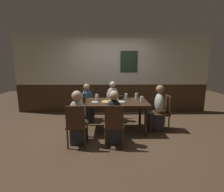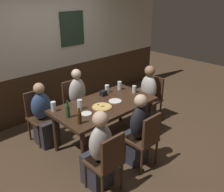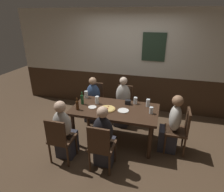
% 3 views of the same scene
% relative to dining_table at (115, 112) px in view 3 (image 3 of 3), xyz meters
% --- Properties ---
extents(ground_plane, '(12.00, 12.00, 0.00)m').
position_rel_dining_table_xyz_m(ground_plane, '(0.00, 0.00, -0.66)').
color(ground_plane, '#4C3826').
extents(wall_back, '(6.40, 0.13, 2.60)m').
position_rel_dining_table_xyz_m(wall_back, '(0.00, 1.65, 0.64)').
color(wall_back, '#3D2819').
rests_on(wall_back, ground_plane).
extents(dining_table, '(1.68, 0.90, 0.74)m').
position_rel_dining_table_xyz_m(dining_table, '(0.00, 0.00, 0.00)').
color(dining_table, '#382316').
rests_on(dining_table, ground_plane).
extents(chair_mid_near, '(0.40, 0.40, 0.88)m').
position_rel_dining_table_xyz_m(chair_mid_near, '(0.00, -0.86, -0.16)').
color(chair_mid_near, '#422B1C').
rests_on(chair_mid_near, ground_plane).
extents(chair_left_near, '(0.40, 0.40, 0.88)m').
position_rel_dining_table_xyz_m(chair_left_near, '(-0.74, -0.86, -0.16)').
color(chair_left_near, '#422B1C').
rests_on(chair_left_near, ground_plane).
extents(chair_mid_far, '(0.40, 0.40, 0.88)m').
position_rel_dining_table_xyz_m(chair_mid_far, '(0.00, 0.86, -0.16)').
color(chair_mid_far, '#422B1C').
rests_on(chair_mid_far, ground_plane).
extents(chair_left_far, '(0.40, 0.40, 0.88)m').
position_rel_dining_table_xyz_m(chair_left_far, '(-0.74, 0.86, -0.16)').
color(chair_left_far, '#422B1C').
rests_on(chair_left_far, ground_plane).
extents(chair_head_east, '(0.40, 0.40, 0.88)m').
position_rel_dining_table_xyz_m(chair_head_east, '(1.26, 0.00, -0.16)').
color(chair_head_east, '#422B1C').
rests_on(chair_head_east, ground_plane).
extents(person_mid_near, '(0.34, 0.37, 1.13)m').
position_rel_dining_table_xyz_m(person_mid_near, '(0.00, -0.70, -0.18)').
color(person_mid_near, '#2D2D38').
rests_on(person_mid_near, ground_plane).
extents(person_left_near, '(0.34, 0.37, 1.13)m').
position_rel_dining_table_xyz_m(person_left_near, '(-0.74, -0.70, -0.18)').
color(person_left_near, '#2D2D38').
rests_on(person_left_near, ground_plane).
extents(person_mid_far, '(0.34, 0.37, 1.15)m').
position_rel_dining_table_xyz_m(person_mid_far, '(-0.00, 0.70, -0.18)').
color(person_mid_far, '#2D2D38').
rests_on(person_mid_far, ground_plane).
extents(person_left_far, '(0.34, 0.37, 1.08)m').
position_rel_dining_table_xyz_m(person_left_far, '(-0.74, 0.70, -0.21)').
color(person_left_far, '#2D2D38').
rests_on(person_left_far, ground_plane).
extents(person_head_east, '(0.37, 0.34, 1.14)m').
position_rel_dining_table_xyz_m(person_head_east, '(1.09, 0.00, -0.17)').
color(person_head_east, '#2D2D38').
rests_on(person_head_east, ground_plane).
extents(pizza, '(0.31, 0.31, 0.03)m').
position_rel_dining_table_xyz_m(pizza, '(-0.13, -0.08, 0.09)').
color(pizza, tan).
rests_on(pizza, dining_table).
extents(beer_glass_half, '(0.07, 0.07, 0.13)m').
position_rel_dining_table_xyz_m(beer_glass_half, '(0.70, -0.02, 0.14)').
color(beer_glass_half, silver).
rests_on(beer_glass_half, dining_table).
extents(tumbler_water, '(0.08, 0.08, 0.14)m').
position_rel_dining_table_xyz_m(tumbler_water, '(0.35, 0.33, 0.15)').
color(tumbler_water, silver).
rests_on(tumbler_water, dining_table).
extents(pint_glass_stout, '(0.08, 0.08, 0.16)m').
position_rel_dining_table_xyz_m(pint_glass_stout, '(-0.41, 0.12, 0.15)').
color(pint_glass_stout, silver).
rests_on(pint_glass_stout, dining_table).
extents(pint_glass_pale, '(0.08, 0.08, 0.16)m').
position_rel_dining_table_xyz_m(pint_glass_pale, '(-0.74, 0.34, 0.15)').
color(pint_glass_pale, silver).
rests_on(pint_glass_pale, dining_table).
extents(highball_clear, '(0.08, 0.08, 0.16)m').
position_rel_dining_table_xyz_m(highball_clear, '(0.61, 0.27, 0.15)').
color(highball_clear, silver).
rests_on(highball_clear, dining_table).
extents(beer_bottle_green, '(0.06, 0.06, 0.26)m').
position_rel_dining_table_xyz_m(beer_bottle_green, '(-0.69, 0.02, 0.18)').
color(beer_bottle_green, '#194723').
rests_on(beer_bottle_green, dining_table).
extents(beer_bottle_brown, '(0.06, 0.06, 0.24)m').
position_rel_dining_table_xyz_m(beer_bottle_brown, '(-0.68, -0.24, 0.17)').
color(beer_bottle_brown, '#42230F').
rests_on(beer_bottle_brown, dining_table).
extents(plate_white_large, '(0.21, 0.21, 0.01)m').
position_rel_dining_table_xyz_m(plate_white_large, '(0.18, -0.06, 0.09)').
color(plate_white_large, white).
rests_on(plate_white_large, dining_table).
extents(plate_white_small, '(0.16, 0.16, 0.01)m').
position_rel_dining_table_xyz_m(plate_white_small, '(-0.44, -0.08, 0.09)').
color(plate_white_small, white).
rests_on(plate_white_small, dining_table).
extents(condiment_caddy, '(0.11, 0.09, 0.09)m').
position_rel_dining_table_xyz_m(condiment_caddy, '(0.21, 0.26, 0.13)').
color(condiment_caddy, black).
rests_on(condiment_caddy, dining_table).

